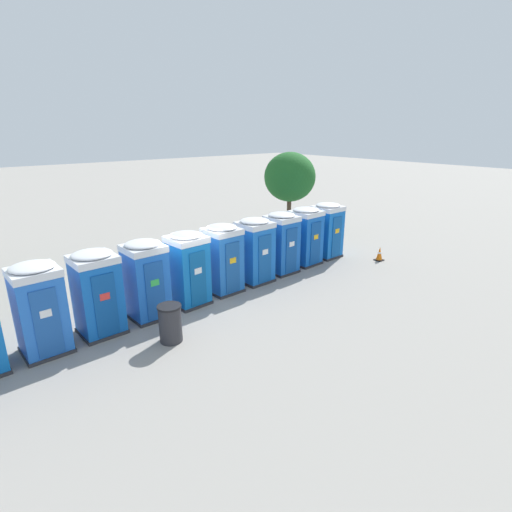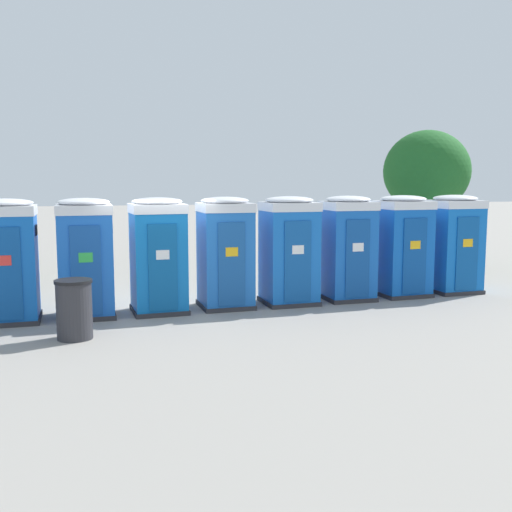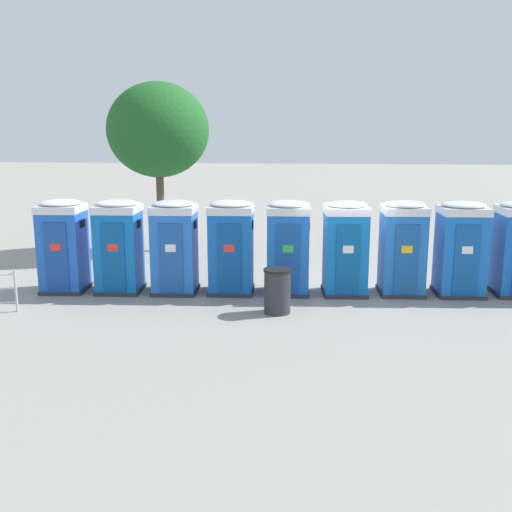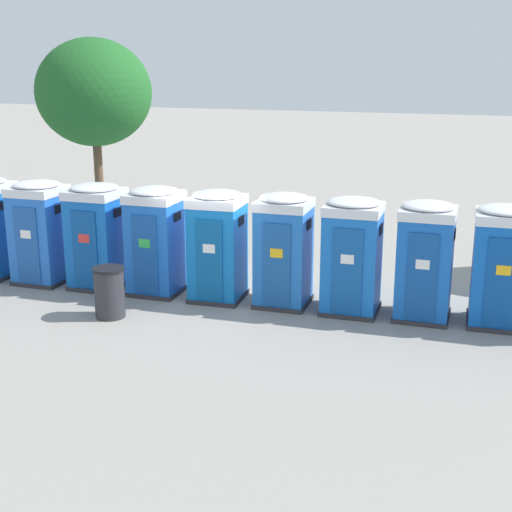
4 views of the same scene
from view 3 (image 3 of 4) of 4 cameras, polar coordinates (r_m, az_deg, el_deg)
name	(u,v)px [view 3 (image 3 of 4)]	position (r m, az deg, el deg)	size (l,w,h in m)	color
ground_plane	(343,290)	(16.89, 8.24, -3.25)	(120.00, 120.00, 0.00)	gray
portapotty_0	(63,245)	(17.24, -17.87, 0.98)	(1.23, 1.26, 2.54)	#2D2D33
portapotty_1	(119,246)	(16.77, -12.93, 0.96)	(1.23, 1.24, 2.54)	#2D2D33
portapotty_2	(175,246)	(16.41, -7.76, 0.92)	(1.23, 1.24, 2.54)	#2D2D33
portapotty_3	(231,247)	(16.25, -2.37, 0.91)	(1.24, 1.23, 2.54)	#2D2D33
portapotty_4	(288,247)	(16.20, 3.07, 0.87)	(1.20, 1.24, 2.54)	#2D2D33
portapotty_5	(345,247)	(16.28, 8.50, 0.81)	(1.25, 1.27, 2.54)	#2D2D33
portapotty_6	(402,247)	(16.59, 13.77, 0.80)	(1.21, 1.24, 2.54)	#2D2D33
portapotty_7	(461,248)	(16.92, 18.92, 0.71)	(1.27, 1.24, 2.54)	#2D2D33
street_tree_1	(158,130)	(21.94, -9.30, 11.73)	(3.62, 3.62, 6.04)	brown
trash_can	(277,291)	(14.58, 2.05, -3.33)	(0.68, 0.68, 1.10)	#2D2D33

